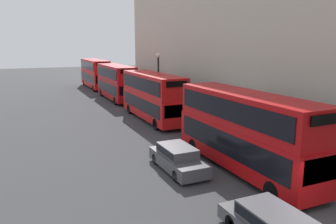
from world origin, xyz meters
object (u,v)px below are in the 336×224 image
Objects in this scene: bus_second_in_queue at (153,95)px; bus_trailing at (95,73)px; car_hatchback at (178,158)px; bus_leading at (245,129)px; pedestrian at (194,119)px; bus_third_in_queue at (116,81)px.

bus_trailing is (0.00, 25.65, 0.11)m from bus_second_in_queue.
bus_second_in_queue is 2.31× the size of car_hatchback.
bus_leading is 39.65m from bus_trailing.
bus_leading is 1.02× the size of bus_second_in_queue.
bus_second_in_queue is 5.10m from pedestrian.
bus_third_in_queue is (0.00, 12.74, 0.02)m from bus_second_in_queue.
pedestrian is at bearing -65.00° from bus_second_in_queue.
bus_third_in_queue reaches higher than bus_second_in_queue.
car_hatchback is (-3.40, -38.09, -1.78)m from bus_trailing.
bus_third_in_queue reaches higher than car_hatchback.
bus_trailing reaches higher than pedestrian.
bus_trailing is at bearing 90.00° from bus_second_in_queue.
pedestrian is (2.04, -17.11, -1.66)m from bus_third_in_queue.
bus_second_in_queue is at bearing 115.00° from pedestrian.
bus_leading reaches higher than pedestrian.
bus_third_in_queue is at bearing -90.00° from bus_trailing.
bus_third_in_queue is 17.32m from pedestrian.
bus_leading is at bearing -90.00° from bus_second_in_queue.
bus_leading is 2.35× the size of car_hatchback.
bus_second_in_queue is 13.01m from car_hatchback.
bus_third_in_queue is at bearing 90.00° from bus_second_in_queue.
bus_leading is 1.02× the size of bus_third_in_queue.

